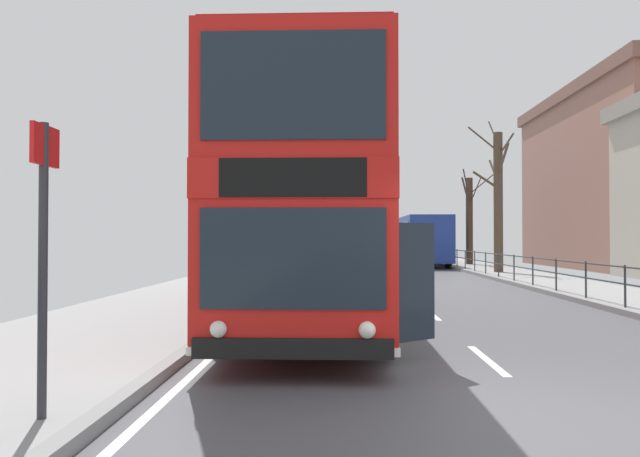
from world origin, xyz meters
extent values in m
cube|color=#4C4C51|center=(0.00, 0.00, -0.03)|extent=(8.40, 140.00, 0.06)
cube|color=silver|center=(0.00, 2.60, 0.00)|extent=(0.12, 2.00, 0.00)
cube|color=silver|center=(0.00, 7.40, 0.00)|extent=(0.12, 2.00, 0.00)
cube|color=silver|center=(0.00, 12.20, 0.00)|extent=(0.12, 2.00, 0.00)
cube|color=silver|center=(0.00, 17.00, 0.00)|extent=(0.12, 2.00, 0.00)
cube|color=silver|center=(0.00, 21.80, 0.00)|extent=(0.12, 2.00, 0.00)
cube|color=silver|center=(0.00, 26.60, 0.00)|extent=(0.12, 2.00, 0.00)
cube|color=silver|center=(0.00, 31.40, 0.00)|extent=(0.12, 2.00, 0.00)
cube|color=silver|center=(0.00, 36.20, 0.00)|extent=(0.12, 2.00, 0.00)
cube|color=silver|center=(0.00, 41.00, 0.00)|extent=(0.12, 2.00, 0.00)
cube|color=silver|center=(0.00, 45.80, 0.00)|extent=(0.12, 2.00, 0.00)
cube|color=silver|center=(0.00, 50.60, 0.00)|extent=(0.12, 2.00, 0.00)
cube|color=silver|center=(-3.95, 0.00, 0.00)|extent=(0.12, 133.00, 0.00)
cube|color=gray|center=(-4.30, 0.00, 0.07)|extent=(0.20, 140.00, 0.14)
cube|color=red|center=(-2.65, 6.45, 1.27)|extent=(2.49, 10.83, 1.84)
cube|color=red|center=(-2.65, 6.45, 2.43)|extent=(2.50, 10.89, 0.48)
cube|color=red|center=(-2.65, 6.45, 3.51)|extent=(2.49, 10.83, 1.68)
cube|color=#A91511|center=(-2.65, 6.45, 4.39)|extent=(2.41, 10.51, 0.08)
cube|color=#19232D|center=(-2.63, 1.02, 1.49)|extent=(2.17, 0.03, 1.18)
cube|color=black|center=(-2.63, 1.01, 2.43)|extent=(1.72, 0.03, 0.46)
cube|color=#19232D|center=(-2.63, 1.02, 3.51)|extent=(2.17, 0.03, 1.28)
cube|color=black|center=(-2.63, 1.01, 0.45)|extent=(2.34, 0.09, 0.24)
cube|color=white|center=(-2.65, 6.45, 0.41)|extent=(2.51, 10.89, 0.10)
cube|color=#19232D|center=(-1.40, 6.72, 1.53)|extent=(0.04, 8.44, 0.96)
cube|color=#19232D|center=(-1.40, 6.45, 3.59)|extent=(0.04, 9.74, 1.01)
cube|color=#19232D|center=(-3.89, 6.71, 1.53)|extent=(0.04, 8.44, 0.96)
cube|color=#19232D|center=(-3.89, 6.44, 3.59)|extent=(0.04, 9.74, 1.01)
sphere|color=white|center=(-1.77, 1.00, 0.67)|extent=(0.20, 0.20, 0.20)
sphere|color=white|center=(-3.49, 1.00, 0.67)|extent=(0.20, 0.20, 0.20)
cube|color=#19232D|center=(-1.13, 2.09, 1.14)|extent=(0.68, 0.49, 1.58)
cube|color=black|center=(-1.47, 2.38, 1.14)|extent=(0.10, 0.90, 1.58)
cylinder|color=black|center=(-1.46, 3.23, 0.52)|extent=(0.30, 1.04, 1.04)
cylinder|color=black|center=(-3.82, 3.23, 0.52)|extent=(0.30, 1.04, 1.04)
cylinder|color=black|center=(-1.47, 9.96, 0.52)|extent=(0.30, 1.04, 1.04)
cylinder|color=black|center=(-3.83, 9.96, 0.52)|extent=(0.30, 1.04, 1.04)
cube|color=navy|center=(2.98, 30.39, 1.68)|extent=(2.56, 9.39, 2.72)
cube|color=#19232D|center=(1.72, 30.38, 2.06)|extent=(0.08, 7.97, 1.31)
cube|color=#19232D|center=(4.24, 30.40, 2.06)|extent=(0.08, 7.97, 1.31)
cube|color=#19232D|center=(2.95, 35.09, 1.95)|extent=(2.15, 0.04, 1.63)
cylinder|color=black|center=(1.76, 33.07, 0.48)|extent=(0.29, 0.96, 0.96)
cylinder|color=black|center=(4.16, 33.08, 0.48)|extent=(0.29, 0.96, 0.96)
cylinder|color=black|center=(1.80, 27.49, 0.48)|extent=(0.29, 0.96, 0.96)
cylinder|color=black|center=(4.20, 27.51, 0.48)|extent=(0.29, 0.96, 0.96)
cylinder|color=#2D3338|center=(4.45, 7.68, 0.63)|extent=(0.05, 0.05, 0.97)
cylinder|color=#2D3338|center=(4.45, 9.75, 0.63)|extent=(0.05, 0.05, 0.97)
cylinder|color=#2D3338|center=(4.45, 11.82, 0.63)|extent=(0.05, 0.05, 0.97)
cylinder|color=#2D3338|center=(4.45, 13.88, 0.63)|extent=(0.05, 0.05, 0.97)
cylinder|color=#2D3338|center=(4.45, 15.95, 0.63)|extent=(0.05, 0.05, 0.97)
cylinder|color=#2D3338|center=(4.45, 18.01, 0.63)|extent=(0.05, 0.05, 0.97)
cylinder|color=#2D3338|center=(4.45, 20.08, 0.63)|extent=(0.05, 0.05, 0.97)
cylinder|color=#2D3338|center=(4.45, 22.15, 0.63)|extent=(0.05, 0.05, 0.97)
cylinder|color=#2D3338|center=(4.45, 24.21, 0.63)|extent=(0.05, 0.05, 0.97)
cylinder|color=#2D3338|center=(4.45, 26.28, 0.63)|extent=(0.05, 0.05, 0.97)
cylinder|color=#2D3338|center=(4.45, 28.34, 0.63)|extent=(0.05, 0.05, 0.97)
cylinder|color=#2D3338|center=(4.45, 30.41, 0.63)|extent=(0.05, 0.05, 0.97)
cylinder|color=#2D3338|center=(4.45, 32.48, 0.63)|extent=(0.05, 0.05, 0.97)
cylinder|color=#2D3338|center=(4.45, 16.98, 1.06)|extent=(0.04, 30.99, 0.04)
cylinder|color=#2D3338|center=(4.45, 16.98, 0.67)|extent=(0.04, 30.99, 0.04)
cylinder|color=#2D2D33|center=(-4.71, -0.61, 1.45)|extent=(0.08, 0.08, 2.61)
cube|color=red|center=(-4.71, -0.59, 2.55)|extent=(0.04, 0.44, 0.36)
cylinder|color=#4C3D2D|center=(5.37, 21.33, 3.43)|extent=(0.42, 0.42, 6.58)
cylinder|color=#4C3D2D|center=(5.34, 21.95, 4.95)|extent=(0.17, 1.31, 1.30)
cylinder|color=#4C3D2D|center=(4.67, 21.30, 6.40)|extent=(1.46, 0.14, 1.21)
cylinder|color=#4C3D2D|center=(5.26, 21.74, 6.80)|extent=(0.29, 0.89, 1.26)
cylinder|color=#4C3D2D|center=(5.34, 20.42, 5.30)|extent=(0.18, 1.89, 1.32)
cylinder|color=#4C3D2D|center=(4.80, 21.41, 4.49)|extent=(1.21, 0.28, 0.89)
cylinder|color=#4C3D2D|center=(5.61, 20.91, 6.04)|extent=(0.58, 0.94, 1.03)
cylinder|color=#423328|center=(5.87, 29.49, 2.79)|extent=(0.42, 0.42, 5.30)
cylinder|color=#423328|center=(6.52, 28.99, 5.02)|extent=(1.36, 1.08, 1.23)
cylinder|color=#423328|center=(5.53, 28.91, 4.56)|extent=(0.82, 1.28, 1.66)
cylinder|color=#423328|center=(6.12, 29.02, 4.55)|extent=(0.57, 1.02, 1.70)
cylinder|color=#423328|center=(5.53, 28.76, 4.99)|extent=(0.77, 1.55, 1.70)
camera|label=1|loc=(-2.08, -5.51, 1.72)|focal=31.74mm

